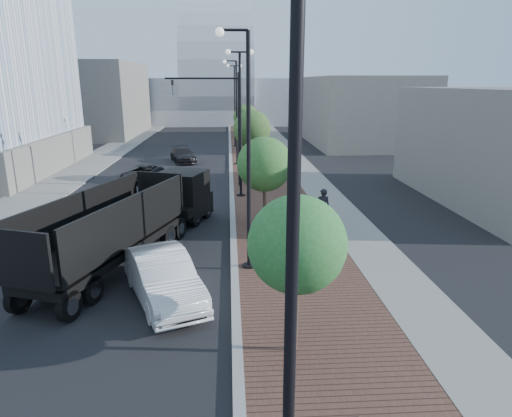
{
  "coord_description": "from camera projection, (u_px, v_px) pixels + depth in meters",
  "views": [
    {
      "loc": [
        -0.14,
        -7.08,
        7.34
      ],
      "look_at": [
        1.0,
        12.0,
        2.0
      ],
      "focal_mm": 31.76,
      "sensor_mm": 36.0,
      "label": 1
    }
  ],
  "objects": [
    {
      "name": "streetlight_4",
      "position": [
        235.0,
        105.0,
        51.75
      ],
      "size": [
        1.72,
        0.56,
        9.28
      ],
      "color": "black",
      "rests_on": "ground"
    },
    {
      "name": "sidewalk",
      "position": [
        264.0,
        154.0,
        47.43
      ],
      "size": [
        7.0,
        140.0,
        0.12
      ],
      "primitive_type": "cube",
      "color": "#4C2D23",
      "rests_on": "ground"
    },
    {
      "name": "convention_center",
      "position": [
        219.0,
        89.0,
        88.78
      ],
      "size": [
        50.0,
        30.0,
        50.0
      ],
      "color": "#9B9FA5",
      "rests_on": "ground"
    },
    {
      "name": "utility_cover_1",
      "position": [
        301.0,
        286.0,
        16.58
      ],
      "size": [
        0.5,
        0.5,
        0.02
      ],
      "primitive_type": "cube",
      "color": "black",
      "rests_on": "sidewalk"
    },
    {
      "name": "streetlight_1",
      "position": [
        246.0,
        164.0,
        17.26
      ],
      "size": [
        1.44,
        0.56,
        9.21
      ],
      "color": "black",
      "rests_on": "ground"
    },
    {
      "name": "streetlight_0",
      "position": [
        291.0,
        293.0,
        5.6
      ],
      "size": [
        1.72,
        0.56,
        9.28
      ],
      "color": "black",
      "rests_on": "ground"
    },
    {
      "name": "tree_1",
      "position": [
        265.0,
        164.0,
        22.41
      ],
      "size": [
        2.73,
        2.73,
        4.8
      ],
      "color": "#382619",
      "rests_on": "ground"
    },
    {
      "name": "dump_truck",
      "position": [
        153.0,
        214.0,
        21.3
      ],
      "size": [
        6.47,
        13.34,
        3.18
      ],
      "rotation": [
        0.0,
        0.0,
        -0.33
      ],
      "color": "black",
      "rests_on": "ground"
    },
    {
      "name": "curb",
      "position": [
        230.0,
        154.0,
        47.23
      ],
      "size": [
        0.3,
        140.0,
        0.14
      ],
      "primitive_type": "cube",
      "color": "gray",
      "rests_on": "ground"
    },
    {
      "name": "commercial_block_ne",
      "position": [
        357.0,
        110.0,
        56.7
      ],
      "size": [
        12.0,
        22.0,
        8.0
      ],
      "primitive_type": "cube",
      "color": "slate",
      "rests_on": "ground"
    },
    {
      "name": "dark_car_mid",
      "position": [
        141.0,
        173.0,
        34.85
      ],
      "size": [
        3.37,
        4.56,
        1.15
      ],
      "primitive_type": "imported",
      "rotation": [
        0.0,
        0.0,
        -0.4
      ],
      "color": "black",
      "rests_on": "ground"
    },
    {
      "name": "pedestrian",
      "position": [
        323.0,
        207.0,
        23.77
      ],
      "size": [
        0.78,
        0.56,
        2.01
      ],
      "primitive_type": "imported",
      "rotation": [
        0.0,
        0.0,
        3.03
      ],
      "color": "black",
      "rests_on": "ground"
    },
    {
      "name": "commercial_block_nw",
      "position": [
        88.0,
        99.0,
        63.97
      ],
      "size": [
        14.0,
        20.0,
        10.0
      ],
      "primitive_type": "cube",
      "color": "#67635C",
      "rests_on": "ground"
    },
    {
      "name": "white_sedan",
      "position": [
        163.0,
        277.0,
        15.64
      ],
      "size": [
        3.67,
        5.49,
        1.71
      ],
      "primitive_type": "imported",
      "rotation": [
        0.0,
        0.0,
        0.39
      ],
      "color": "silver",
      "rests_on": "ground"
    },
    {
      "name": "tree_2",
      "position": [
        253.0,
        129.0,
        33.8
      ],
      "size": [
        2.82,
        2.82,
        5.38
      ],
      "color": "#382619",
      "rests_on": "ground"
    },
    {
      "name": "streetlight_3",
      "position": [
        236.0,
        117.0,
        40.34
      ],
      "size": [
        1.44,
        0.56,
        9.21
      ],
      "color": "black",
      "rests_on": "ground"
    },
    {
      "name": "concrete_strip",
      "position": [
        289.0,
        154.0,
        47.58
      ],
      "size": [
        2.4,
        140.0,
        0.13
      ],
      "primitive_type": "cube",
      "color": "slate",
      "rests_on": "ground"
    },
    {
      "name": "dark_car_far",
      "position": [
        183.0,
        155.0,
        43.06
      ],
      "size": [
        3.12,
        5.03,
        1.36
      ],
      "primitive_type": "imported",
      "rotation": [
        0.0,
        0.0,
        0.28
      ],
      "color": "black",
      "rests_on": "ground"
    },
    {
      "name": "tree_0",
      "position": [
        299.0,
        244.0,
        11.88
      ],
      "size": [
        2.64,
        2.63,
        4.56
      ],
      "color": "#382619",
      "rests_on": "ground"
    },
    {
      "name": "streetlight_2",
      "position": [
        240.0,
        124.0,
        28.68
      ],
      "size": [
        1.72,
        0.56,
        9.28
      ],
      "color": "black",
      "rests_on": "ground"
    },
    {
      "name": "tree_3",
      "position": [
        246.0,
        117.0,
        45.34
      ],
      "size": [
        2.55,
        2.53,
        5.23
      ],
      "color": "#382619",
      "rests_on": "ground"
    },
    {
      "name": "west_sidewalk",
      "position": [
        104.0,
        156.0,
        46.48
      ],
      "size": [
        4.0,
        140.0,
        0.12
      ],
      "primitive_type": "cube",
      "color": "slate",
      "rests_on": "ground"
    },
    {
      "name": "traffic_mast",
      "position": [
        226.0,
        117.0,
        31.47
      ],
      "size": [
        5.09,
        0.2,
        8.0
      ],
      "color": "black",
      "rests_on": "ground"
    },
    {
      "name": "utility_cover_2",
      "position": [
        272.0,
        207.0,
        27.16
      ],
      "size": [
        0.5,
        0.5,
        0.02
      ],
      "primitive_type": "cube",
      "color": "black",
      "rests_on": "sidewalk"
    }
  ]
}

